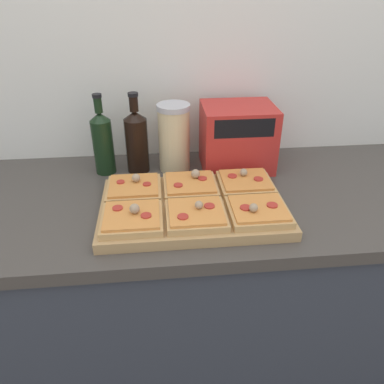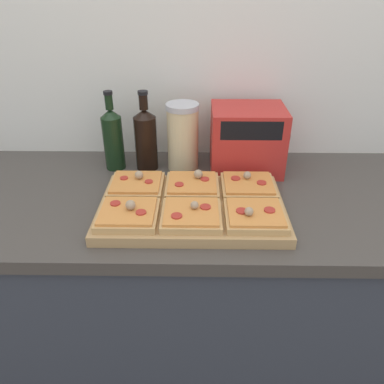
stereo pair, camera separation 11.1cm
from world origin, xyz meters
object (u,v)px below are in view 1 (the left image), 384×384
object	(u,v)px
cutting_board	(193,208)
olive_oil_bottle	(103,142)
wine_bottle	(137,140)
toaster_oven	(237,137)
grain_jar_tall	(174,138)

from	to	relation	value
cutting_board	olive_oil_bottle	world-z (taller)	olive_oil_bottle
wine_bottle	toaster_oven	world-z (taller)	wine_bottle
olive_oil_bottle	wine_bottle	xyz separation A→B (m)	(0.11, 0.00, 0.00)
cutting_board	grain_jar_tall	world-z (taller)	grain_jar_tall
wine_bottle	grain_jar_tall	bearing A→B (deg)	0.00
cutting_board	olive_oil_bottle	xyz separation A→B (m)	(-0.28, 0.29, 0.10)
cutting_board	toaster_oven	bearing A→B (deg)	57.25
cutting_board	grain_jar_tall	distance (m)	0.31
toaster_oven	wine_bottle	bearing A→B (deg)	179.86
grain_jar_tall	toaster_oven	world-z (taller)	grain_jar_tall
grain_jar_tall	wine_bottle	bearing A→B (deg)	-180.00
wine_bottle	olive_oil_bottle	bearing A→B (deg)	-180.00
grain_jar_tall	olive_oil_bottle	bearing A→B (deg)	-180.00
cutting_board	grain_jar_tall	xyz separation A→B (m)	(-0.04, 0.29, 0.10)
cutting_board	olive_oil_bottle	size ratio (longest dim) A/B	1.93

